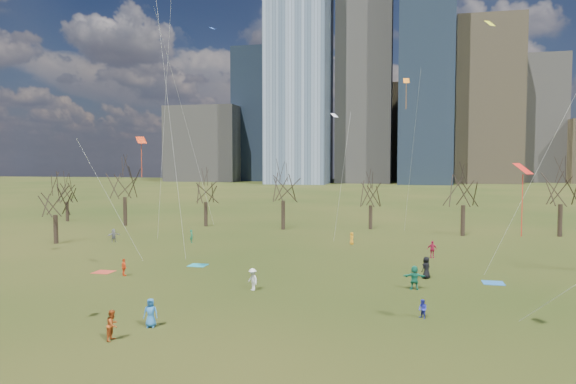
% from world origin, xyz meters
% --- Properties ---
extents(ground, '(500.00, 500.00, 0.00)m').
position_xyz_m(ground, '(0.00, 0.00, 0.00)').
color(ground, black).
rests_on(ground, ground).
extents(downtown_skyline, '(212.50, 78.00, 118.00)m').
position_xyz_m(downtown_skyline, '(-2.43, 210.64, 39.01)').
color(downtown_skyline, slate).
rests_on(downtown_skyline, ground).
extents(bare_tree_row, '(113.04, 29.80, 9.50)m').
position_xyz_m(bare_tree_row, '(-0.09, 37.22, 6.12)').
color(bare_tree_row, black).
rests_on(bare_tree_row, ground).
extents(blanket_teal, '(1.60, 1.50, 0.03)m').
position_xyz_m(blanket_teal, '(-8.92, 13.82, 0.01)').
color(blanket_teal, teal).
rests_on(blanket_teal, ground).
extents(blanket_navy, '(1.60, 1.50, 0.03)m').
position_xyz_m(blanket_navy, '(16.46, 12.49, 0.01)').
color(blanket_navy, '#2461AA').
rests_on(blanket_navy, ground).
extents(blanket_crimson, '(1.60, 1.50, 0.03)m').
position_xyz_m(blanket_crimson, '(-15.75, 9.32, 0.01)').
color(blanket_crimson, '#BE3826').
rests_on(blanket_crimson, ground).
extents(person_0, '(0.93, 0.73, 1.67)m').
position_xyz_m(person_0, '(-4.70, -3.27, 0.84)').
color(person_0, '#296BB2').
rests_on(person_0, ground).
extents(person_2, '(0.66, 0.83, 1.65)m').
position_xyz_m(person_2, '(-5.64, -5.72, 0.82)').
color(person_2, '#A74517').
rests_on(person_2, ground).
extents(person_4, '(0.89, 0.80, 1.45)m').
position_xyz_m(person_4, '(-13.26, 8.39, 0.73)').
color(person_4, '#FF501C').
rests_on(person_4, ground).
extents(person_5, '(1.72, 0.68, 1.81)m').
position_xyz_m(person_5, '(10.35, 9.02, 0.91)').
color(person_5, '#1B7C5D').
rests_on(person_5, ground).
extents(person_6, '(1.01, 1.04, 1.80)m').
position_xyz_m(person_6, '(11.37, 12.94, 0.90)').
color(person_6, black).
rests_on(person_6, ground).
extents(person_8, '(0.72, 0.72, 1.18)m').
position_xyz_m(person_8, '(10.70, 1.83, 0.59)').
color(person_8, '#2A30B6').
rests_on(person_8, ground).
extents(person_9, '(1.20, 1.15, 1.64)m').
position_xyz_m(person_9, '(-1.38, 6.16, 0.82)').
color(person_9, silver).
rests_on(person_9, ground).
extents(person_10, '(1.05, 0.57, 1.70)m').
position_xyz_m(person_10, '(12.33, 22.43, 0.85)').
color(person_10, '#B21941').
rests_on(person_10, ground).
extents(person_11, '(1.34, 1.40, 1.59)m').
position_xyz_m(person_11, '(-24.06, 24.50, 0.79)').
color(person_11, slate).
rests_on(person_11, ground).
extents(person_12, '(0.63, 0.80, 1.43)m').
position_xyz_m(person_12, '(3.73, 28.89, 0.71)').
color(person_12, orange).
rests_on(person_12, ground).
extents(person_13, '(0.53, 0.65, 1.52)m').
position_xyz_m(person_13, '(-14.80, 26.03, 0.76)').
color(person_13, '#186F4C').
rests_on(person_13, ground).
extents(kites_airborne, '(74.54, 47.20, 35.44)m').
position_xyz_m(kites_airborne, '(4.06, 12.85, 13.99)').
color(kites_airborne, '#F13C14').
rests_on(kites_airborne, ground).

